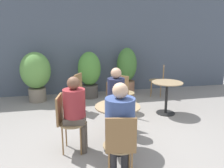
{
  "coord_description": "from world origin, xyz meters",
  "views": [
    {
      "loc": [
        -0.57,
        -3.16,
        1.85
      ],
      "look_at": [
        0.2,
        0.32,
        1.0
      ],
      "focal_mm": 35.0,
      "sensor_mm": 36.0,
      "label": 1
    }
  ],
  "objects_px": {
    "bistro_chair_0": "(116,101)",
    "potted_plant_2": "(127,70)",
    "beer_glass_2": "(126,103)",
    "potted_plant_0": "(36,73)",
    "beer_glass_1": "(108,103)",
    "bistro_chair_4": "(160,78)",
    "bistro_chair_5": "(123,90)",
    "potted_plant_1": "(89,72)",
    "seated_person_2": "(120,123)",
    "bistro_chair_3": "(75,89)",
    "seated_person_0": "(116,94)",
    "bistro_chair_2": "(120,143)",
    "cafe_table_far": "(167,91)",
    "seated_person_1": "(75,108)",
    "beer_glass_0": "(118,97)",
    "cafe_table_near": "(118,118)",
    "bistro_chair_1": "(66,118)"
  },
  "relations": [
    {
      "from": "bistro_chair_3",
      "to": "seated_person_0",
      "type": "relative_size",
      "value": 0.74
    },
    {
      "from": "potted_plant_1",
      "to": "beer_glass_2",
      "type": "bearing_deg",
      "value": -86.76
    },
    {
      "from": "bistro_chair_0",
      "to": "seated_person_2",
      "type": "xyz_separation_m",
      "value": [
        -0.28,
        -1.41,
        0.19
      ]
    },
    {
      "from": "bistro_chair_4",
      "to": "beer_glass_2",
      "type": "height_order",
      "value": "bistro_chair_4"
    },
    {
      "from": "bistro_chair_3",
      "to": "potted_plant_2",
      "type": "bearing_deg",
      "value": 156.48
    },
    {
      "from": "bistro_chair_4",
      "to": "beer_glass_1",
      "type": "bearing_deg",
      "value": -11.76
    },
    {
      "from": "potted_plant_0",
      "to": "bistro_chair_4",
      "type": "bearing_deg",
      "value": -4.33
    },
    {
      "from": "cafe_table_far",
      "to": "bistro_chair_2",
      "type": "distance_m",
      "value": 2.68
    },
    {
      "from": "seated_person_0",
      "to": "bistro_chair_5",
      "type": "bearing_deg",
      "value": 78.19
    },
    {
      "from": "potted_plant_0",
      "to": "potted_plant_1",
      "type": "height_order",
      "value": "potted_plant_0"
    },
    {
      "from": "beer_glass_1",
      "to": "potted_plant_0",
      "type": "distance_m",
      "value": 3.28
    },
    {
      "from": "seated_person_2",
      "to": "potted_plant_1",
      "type": "distance_m",
      "value": 3.63
    },
    {
      "from": "bistro_chair_1",
      "to": "bistro_chair_5",
      "type": "bearing_deg",
      "value": -31.7
    },
    {
      "from": "cafe_table_far",
      "to": "seated_person_1",
      "type": "distance_m",
      "value": 2.45
    },
    {
      "from": "bistro_chair_5",
      "to": "seated_person_0",
      "type": "relative_size",
      "value": 0.74
    },
    {
      "from": "bistro_chair_2",
      "to": "seated_person_2",
      "type": "distance_m",
      "value": 0.25
    },
    {
      "from": "seated_person_2",
      "to": "bistro_chair_4",
      "type": "bearing_deg",
      "value": -110.46
    },
    {
      "from": "bistro_chair_2",
      "to": "bistro_chair_5",
      "type": "xyz_separation_m",
      "value": [
        0.68,
        2.33,
        0.0
      ]
    },
    {
      "from": "cafe_table_far",
      "to": "cafe_table_near",
      "type": "bearing_deg",
      "value": -138.07
    },
    {
      "from": "seated_person_1",
      "to": "beer_glass_0",
      "type": "bearing_deg",
      "value": -76.89
    },
    {
      "from": "cafe_table_far",
      "to": "bistro_chair_3",
      "type": "height_order",
      "value": "bistro_chair_3"
    },
    {
      "from": "bistro_chair_2",
      "to": "bistro_chair_5",
      "type": "height_order",
      "value": "same"
    },
    {
      "from": "bistro_chair_0",
      "to": "bistro_chair_5",
      "type": "bearing_deg",
      "value": 76.11
    },
    {
      "from": "bistro_chair_0",
      "to": "beer_glass_2",
      "type": "height_order",
      "value": "bistro_chair_0"
    },
    {
      "from": "beer_glass_0",
      "to": "beer_glass_2",
      "type": "distance_m",
      "value": 0.28
    },
    {
      "from": "bistro_chair_4",
      "to": "potted_plant_1",
      "type": "distance_m",
      "value": 2.05
    },
    {
      "from": "beer_glass_2",
      "to": "potted_plant_2",
      "type": "bearing_deg",
      "value": 73.55
    },
    {
      "from": "seated_person_0",
      "to": "seated_person_1",
      "type": "relative_size",
      "value": 1.02
    },
    {
      "from": "bistro_chair_0",
      "to": "beer_glass_0",
      "type": "distance_m",
      "value": 0.71
    },
    {
      "from": "bistro_chair_4",
      "to": "seated_person_2",
      "type": "distance_m",
      "value": 3.91
    },
    {
      "from": "potted_plant_0",
      "to": "beer_glass_2",
      "type": "bearing_deg",
      "value": -62.23
    },
    {
      "from": "bistro_chair_4",
      "to": "beer_glass_2",
      "type": "xyz_separation_m",
      "value": [
        -1.84,
        -2.81,
        0.27
      ]
    },
    {
      "from": "beer_glass_0",
      "to": "beer_glass_1",
      "type": "relative_size",
      "value": 1.41
    },
    {
      "from": "bistro_chair_0",
      "to": "cafe_table_far",
      "type": "bearing_deg",
      "value": 33.92
    },
    {
      "from": "bistro_chair_0",
      "to": "beer_glass_1",
      "type": "xyz_separation_m",
      "value": [
        -0.31,
        -0.81,
        0.26
      ]
    },
    {
      "from": "bistro_chair_3",
      "to": "seated_person_0",
      "type": "distance_m",
      "value": 1.47
    },
    {
      "from": "bistro_chair_0",
      "to": "bistro_chair_2",
      "type": "xyz_separation_m",
      "value": [
        -0.31,
        -1.56,
        0.0
      ]
    },
    {
      "from": "bistro_chair_2",
      "to": "cafe_table_far",
      "type": "bearing_deg",
      "value": -116.48
    },
    {
      "from": "bistro_chair_4",
      "to": "bistro_chair_0",
      "type": "bearing_deg",
      "value": -17.28
    },
    {
      "from": "seated_person_1",
      "to": "beer_glass_0",
      "type": "distance_m",
      "value": 0.69
    },
    {
      "from": "beer_glass_2",
      "to": "bistro_chair_0",
      "type": "bearing_deg",
      "value": 85.91
    },
    {
      "from": "bistro_chair_3",
      "to": "beer_glass_0",
      "type": "distance_m",
      "value": 1.9
    },
    {
      "from": "cafe_table_near",
      "to": "beer_glass_1",
      "type": "distance_m",
      "value": 0.32
    },
    {
      "from": "cafe_table_near",
      "to": "beer_glass_1",
      "type": "xyz_separation_m",
      "value": [
        -0.15,
        -0.03,
        0.28
      ]
    },
    {
      "from": "bistro_chair_2",
      "to": "beer_glass_1",
      "type": "relative_size",
      "value": 6.49
    },
    {
      "from": "beer_glass_2",
      "to": "potted_plant_1",
      "type": "bearing_deg",
      "value": 93.24
    },
    {
      "from": "beer_glass_2",
      "to": "potted_plant_0",
      "type": "relative_size",
      "value": 0.12
    },
    {
      "from": "bistro_chair_0",
      "to": "potted_plant_2",
      "type": "relative_size",
      "value": 0.65
    },
    {
      "from": "seated_person_2",
      "to": "cafe_table_near",
      "type": "bearing_deg",
      "value": -90.0
    },
    {
      "from": "bistro_chair_2",
      "to": "potted_plant_1",
      "type": "xyz_separation_m",
      "value": [
        0.07,
        3.78,
        0.17
      ]
    }
  ]
}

